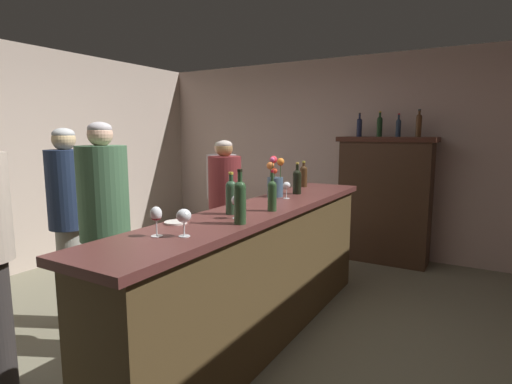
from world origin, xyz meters
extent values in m
plane|color=#726F59|center=(0.00, 0.00, 0.00)|extent=(7.45, 7.45, 0.00)
cube|color=#C5A89E|center=(0.00, 2.93, 1.32)|extent=(5.37, 0.12, 2.63)
cube|color=#C0AB9B|center=(-2.69, 0.00, 1.32)|extent=(0.12, 5.85, 2.63)
cube|color=#4F3C22|center=(0.55, 0.08, 0.51)|extent=(0.48, 3.06, 1.02)
cube|color=#582C29|center=(0.55, 0.08, 1.04)|extent=(0.55, 3.19, 0.05)
cube|color=#3B2619|center=(0.92, 2.60, 0.79)|extent=(1.08, 0.41, 1.58)
cube|color=#3D1F15|center=(0.92, 2.60, 1.55)|extent=(1.16, 0.47, 0.06)
cylinder|color=black|center=(0.51, 0.84, 1.16)|extent=(0.08, 0.08, 0.18)
sphere|color=black|center=(0.51, 0.84, 1.25)|extent=(0.08, 0.08, 0.08)
cylinder|color=black|center=(0.51, 0.84, 1.30)|extent=(0.03, 0.03, 0.09)
cylinder|color=gold|center=(0.51, 0.84, 1.35)|extent=(0.03, 0.03, 0.02)
cylinder|color=#422B17|center=(0.37, 1.32, 1.16)|extent=(0.08, 0.08, 0.18)
sphere|color=#422B17|center=(0.37, 1.32, 1.25)|extent=(0.08, 0.08, 0.08)
cylinder|color=#422B17|center=(0.37, 1.32, 1.29)|extent=(0.03, 0.03, 0.07)
cylinder|color=gold|center=(0.37, 1.32, 1.33)|extent=(0.03, 0.03, 0.02)
cylinder|color=#2A4726|center=(0.70, 0.00, 1.16)|extent=(0.07, 0.07, 0.19)
sphere|color=#2A4726|center=(0.70, 0.00, 1.26)|extent=(0.07, 0.07, 0.07)
cylinder|color=#2A4726|center=(0.70, 0.00, 1.30)|extent=(0.02, 0.02, 0.09)
cylinder|color=red|center=(0.70, 0.00, 1.36)|extent=(0.02, 0.02, 0.02)
cylinder|color=#2C492F|center=(0.51, -0.25, 1.17)|extent=(0.08, 0.08, 0.20)
sphere|color=#2C492F|center=(0.51, -0.25, 1.27)|extent=(0.08, 0.08, 0.08)
cylinder|color=#2C492F|center=(0.51, -0.25, 1.31)|extent=(0.03, 0.03, 0.08)
cylinder|color=gold|center=(0.51, -0.25, 1.36)|extent=(0.03, 0.03, 0.02)
cylinder|color=#2A4829|center=(0.73, -0.47, 1.18)|extent=(0.08, 0.08, 0.23)
sphere|color=#2A4829|center=(0.73, -0.47, 1.30)|extent=(0.08, 0.08, 0.08)
cylinder|color=#2A4829|center=(0.73, -0.47, 1.35)|extent=(0.03, 0.03, 0.10)
cylinder|color=black|center=(0.73, -0.47, 1.40)|extent=(0.03, 0.03, 0.02)
cylinder|color=white|center=(0.63, -0.89, 1.07)|extent=(0.06, 0.06, 0.00)
cylinder|color=white|center=(0.63, -0.89, 1.11)|extent=(0.01, 0.01, 0.07)
ellipsoid|color=white|center=(0.63, -0.89, 1.18)|extent=(0.08, 0.08, 0.08)
cylinder|color=white|center=(0.55, 0.55, 1.07)|extent=(0.06, 0.06, 0.00)
cylinder|color=white|center=(0.55, 0.55, 1.11)|extent=(0.01, 0.01, 0.09)
ellipsoid|color=white|center=(0.55, 0.55, 1.19)|extent=(0.07, 0.07, 0.06)
cylinder|color=white|center=(0.63, -0.35, 1.07)|extent=(0.06, 0.06, 0.00)
cylinder|color=white|center=(0.63, -0.35, 1.11)|extent=(0.01, 0.01, 0.08)
ellipsoid|color=white|center=(0.63, -0.35, 1.19)|extent=(0.07, 0.07, 0.07)
ellipsoid|color=maroon|center=(0.63, -0.35, 1.17)|extent=(0.06, 0.06, 0.03)
cylinder|color=white|center=(0.50, -0.96, 1.07)|extent=(0.06, 0.06, 0.00)
cylinder|color=white|center=(0.50, -0.96, 1.11)|extent=(0.01, 0.01, 0.08)
ellipsoid|color=white|center=(0.50, -0.96, 1.20)|extent=(0.07, 0.07, 0.08)
ellipsoid|color=maroon|center=(0.50, -0.96, 1.17)|extent=(0.05, 0.05, 0.03)
cylinder|color=#3A5368|center=(0.41, 0.60, 1.15)|extent=(0.14, 0.14, 0.17)
cylinder|color=#38602D|center=(0.46, 0.60, 1.28)|extent=(0.01, 0.01, 0.21)
sphere|color=orange|center=(0.46, 0.60, 1.38)|extent=(0.06, 0.06, 0.06)
cylinder|color=#38602D|center=(0.44, 0.64, 1.27)|extent=(0.01, 0.01, 0.20)
sphere|color=#C53C2B|center=(0.44, 0.64, 1.37)|extent=(0.06, 0.06, 0.06)
cylinder|color=#38602D|center=(0.37, 0.64, 1.28)|extent=(0.01, 0.01, 0.22)
sphere|color=red|center=(0.37, 0.64, 1.39)|extent=(0.07, 0.07, 0.07)
cylinder|color=#38602D|center=(0.36, 0.61, 1.26)|extent=(0.01, 0.01, 0.17)
sphere|color=orange|center=(0.36, 0.61, 1.34)|extent=(0.07, 0.07, 0.07)
cylinder|color=#38602D|center=(0.40, 0.57, 1.28)|extent=(0.01, 0.01, 0.23)
sphere|color=#C6497E|center=(0.40, 0.57, 1.40)|extent=(0.04, 0.04, 0.04)
cylinder|color=#38602D|center=(0.42, 0.57, 1.24)|extent=(0.01, 0.01, 0.13)
sphere|color=red|center=(0.42, 0.57, 1.30)|extent=(0.05, 0.05, 0.05)
cylinder|color=white|center=(0.37, -0.67, 1.07)|extent=(0.14, 0.14, 0.01)
cylinder|color=#1E243F|center=(0.56, 2.60, 1.68)|extent=(0.07, 0.07, 0.20)
sphere|color=#1E243F|center=(0.56, 2.60, 1.78)|extent=(0.07, 0.07, 0.07)
cylinder|color=#1E243F|center=(0.56, 2.60, 1.82)|extent=(0.03, 0.03, 0.08)
cylinder|color=black|center=(0.56, 2.60, 1.87)|extent=(0.03, 0.03, 0.02)
cylinder|color=#18341A|center=(0.82, 2.60, 1.69)|extent=(0.07, 0.07, 0.21)
sphere|color=#18341A|center=(0.82, 2.60, 1.79)|extent=(0.07, 0.07, 0.07)
cylinder|color=#18341A|center=(0.82, 2.60, 1.83)|extent=(0.03, 0.03, 0.09)
cylinder|color=gold|center=(0.82, 2.60, 1.89)|extent=(0.03, 0.03, 0.02)
cylinder|color=#1E2B3F|center=(1.04, 2.60, 1.67)|extent=(0.06, 0.06, 0.18)
sphere|color=#1E2B3F|center=(1.04, 2.60, 1.76)|extent=(0.06, 0.06, 0.06)
cylinder|color=#1E2B3F|center=(1.04, 2.60, 1.80)|extent=(0.02, 0.02, 0.08)
cylinder|color=#A92027|center=(1.04, 2.60, 1.85)|extent=(0.03, 0.03, 0.02)
cylinder|color=#4D2F18|center=(1.27, 2.60, 1.70)|extent=(0.07, 0.07, 0.23)
sphere|color=#4D2F18|center=(1.27, 2.60, 1.81)|extent=(0.07, 0.07, 0.07)
cylinder|color=#4D2F18|center=(1.27, 2.60, 1.85)|extent=(0.03, 0.03, 0.07)
cylinder|color=black|center=(1.27, 2.60, 1.90)|extent=(0.03, 0.03, 0.02)
cylinder|color=brown|center=(-0.31, -0.65, 0.43)|extent=(0.25, 0.25, 0.87)
cylinder|color=#3E6545|center=(-0.31, -0.65, 1.21)|extent=(0.35, 0.35, 0.67)
sphere|color=#E1B093|center=(-0.31, -0.65, 1.62)|extent=(0.17, 0.17, 0.17)
ellipsoid|color=#ADA6A9|center=(-0.31, -0.65, 1.66)|extent=(0.17, 0.17, 0.10)
cylinder|color=#1E2546|center=(-0.46, 1.07, 0.40)|extent=(0.26, 0.26, 0.80)
cylinder|color=maroon|center=(-0.46, 1.07, 1.09)|extent=(0.36, 0.36, 0.57)
sphere|color=olive|center=(-0.46, 1.07, 1.46)|extent=(0.18, 0.18, 0.18)
ellipsoid|color=#B8A99F|center=(-0.46, 1.07, 1.50)|extent=(0.17, 0.17, 0.10)
cylinder|color=#A9AA9D|center=(-0.94, -0.50, 0.42)|extent=(0.23, 0.23, 0.85)
cylinder|color=#212F4D|center=(-0.94, -0.50, 1.17)|extent=(0.32, 0.32, 0.65)
sphere|color=#D3B37F|center=(-0.94, -0.50, 1.58)|extent=(0.18, 0.18, 0.18)
ellipsoid|color=#A9ABAB|center=(-0.94, -0.50, 1.62)|extent=(0.18, 0.18, 0.10)
cylinder|color=#212C4D|center=(-1.02, 1.80, 0.38)|extent=(0.29, 0.29, 0.77)
cylinder|color=#9E8E91|center=(-1.02, 1.80, 1.06)|extent=(0.40, 0.40, 0.58)
sphere|color=#D6A58A|center=(-1.02, 1.80, 1.43)|extent=(0.18, 0.18, 0.18)
ellipsoid|color=#B1B09A|center=(-1.02, 1.80, 1.47)|extent=(0.17, 0.17, 0.10)
camera|label=1|loc=(2.07, -2.55, 1.64)|focal=28.37mm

